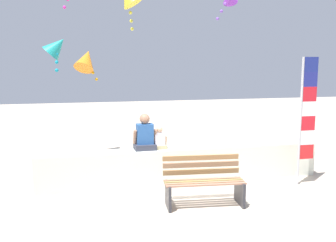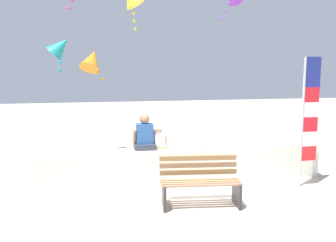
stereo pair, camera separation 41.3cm
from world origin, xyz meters
name	(u,v)px [view 2 (the right image)]	position (x,y,z in m)	size (l,w,h in m)	color
ground_plane	(199,203)	(0.00, 0.00, 0.00)	(40.00, 40.00, 0.00)	#BFAE99
seawall_ledge	(183,165)	(0.00, 1.32, 0.39)	(6.22, 0.47, 0.77)	silver
park_bench	(200,184)	(-0.02, -0.08, 0.41)	(1.51, 0.76, 0.88)	#A37058
person_adult	(145,135)	(-0.84, 1.35, 1.07)	(0.50, 0.37, 0.77)	#343745
person_child	(159,140)	(-0.52, 1.35, 0.96)	(0.32, 0.24, 0.49)	tan
flag_banner	(308,115)	(2.46, 0.55, 1.53)	(0.38, 0.05, 2.72)	#B7B7BC
kite_teal	(60,47)	(-2.61, 2.77, 2.97)	(0.67, 0.58, 0.91)	teal
kite_orange	(92,60)	(-1.91, 4.40, 2.70)	(0.87, 0.95, 0.97)	orange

